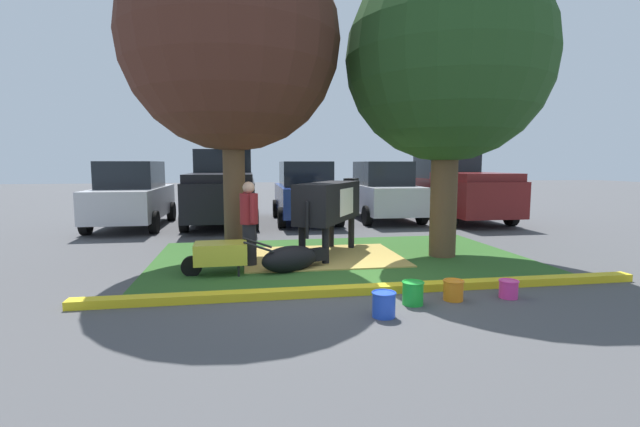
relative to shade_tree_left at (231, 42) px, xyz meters
The scene contains 19 objects.
ground_plane 5.10m from the shade_tree_left, 50.94° to the right, with size 80.00×80.00×0.00m, color #4C4C4F.
grass_island 4.83m from the shade_tree_left, ahead, with size 7.55×4.74×0.02m, color #2D5B23.
curb_yellow 5.57m from the shade_tree_left, 53.24° to the right, with size 8.75×0.24×0.12m, color yellow.
hay_bedding 4.65m from the shade_tree_left, ahead, with size 3.20×2.40×0.04m, color tan.
shade_tree_left is the anchor object (origin of this frame).
shade_tree_right 4.33m from the shade_tree_left, ahead, with size 4.13×4.13×6.12m.
cow_holstein 3.75m from the shade_tree_left, ahead, with size 1.95×2.87×1.60m.
calf_lying 4.41m from the shade_tree_left, 52.62° to the right, with size 1.32×0.88×0.48m.
person_handler 3.55m from the shade_tree_left, 71.00° to the right, with size 0.34×0.51×1.62m.
wheelbarrow 4.17m from the shade_tree_left, 100.87° to the right, with size 1.60×0.62×0.63m.
bucket_blue 6.02m from the shade_tree_left, 64.03° to the right, with size 0.32×0.32×0.33m.
bucket_green 5.97m from the shade_tree_left, 54.87° to the right, with size 0.31×0.31×0.33m.
bucket_orange 6.22m from the shade_tree_left, 47.64° to the right, with size 0.30×0.30×0.30m.
bucket_pink 6.71m from the shade_tree_left, 41.04° to the right, with size 0.29×0.29×0.26m.
sedan_silver 7.01m from the shade_tree_left, 120.90° to the left, with size 2.08×4.43×2.02m.
pickup_truck_black 6.57m from the shade_tree_left, 94.54° to the left, with size 2.30×5.44×2.42m.
sedan_blue 6.97m from the shade_tree_left, 68.40° to the left, with size 2.08×4.43×2.02m.
sedan_red 8.27m from the shade_tree_left, 49.06° to the left, with size 2.08×4.43×2.02m.
pickup_truck_maroon 9.78m from the shade_tree_left, 35.55° to the left, with size 2.30×5.44×2.42m.
Camera 1 is at (-1.56, -7.19, 1.96)m, focal length 25.29 mm.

